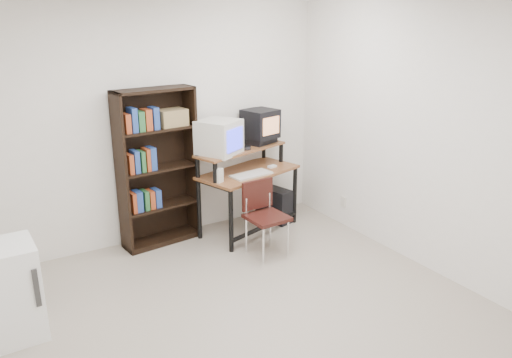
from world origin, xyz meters
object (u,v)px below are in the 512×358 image
crt_tv (260,124)px  pc_tower (274,204)px  mini_fridge (8,292)px  school_chair (263,210)px  bookshelf (157,166)px  crt_monitor (219,137)px  computer_desk (247,175)px

crt_tv → pc_tower: (0.13, -0.12, -1.01)m
pc_tower → mini_fridge: bearing=-177.9°
school_chair → bookshelf: bearing=131.9°
crt_monitor → bookshelf: 0.75m
crt_tv → computer_desk: bearing=-160.8°
computer_desk → bookshelf: size_ratio=0.75×
crt_monitor → crt_tv: crt_tv is taller
computer_desk → pc_tower: bearing=-6.9°
computer_desk → mini_fridge: (-2.64, -0.84, -0.29)m
school_chair → computer_desk: bearing=72.3°
computer_desk → pc_tower: (0.42, 0.07, -0.48)m
crt_monitor → mini_fridge: crt_monitor is taller
pc_tower → bookshelf: size_ratio=0.26×
computer_desk → crt_tv: size_ratio=3.01×
crt_tv → mini_fridge: (-2.94, -1.04, -0.83)m
computer_desk → school_chair: 0.66m
computer_desk → pc_tower: size_ratio=2.88×
crt_tv → bookshelf: size_ratio=0.25×
pc_tower → bookshelf: bearing=158.9°
mini_fridge → school_chair: bearing=4.1°
crt_monitor → mini_fridge: bearing=171.5°
crt_tv → bookshelf: (-1.29, 0.04, -0.33)m
crt_tv → school_chair: 1.18m
crt_monitor → pc_tower: size_ratio=1.22×
crt_monitor → pc_tower: 1.22m
computer_desk → mini_fridge: bearing=-179.0°
crt_tv → bookshelf: bearing=163.9°
crt_tv → pc_tower: crt_tv is taller
computer_desk → school_chair: bearing=-121.0°
computer_desk → bookshelf: (-1.00, 0.24, 0.20)m
pc_tower → bookshelf: bookshelf is taller
pc_tower → school_chair: (-0.58, -0.68, 0.27)m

